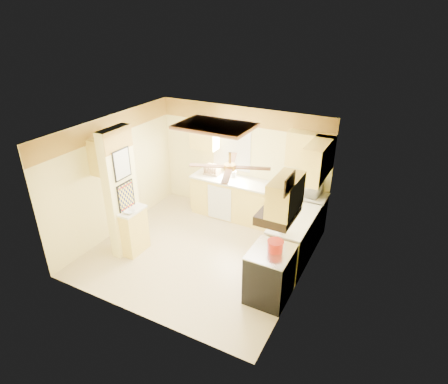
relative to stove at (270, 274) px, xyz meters
The scene contains 34 objects.
floor 1.82m from the stove, 161.77° to the left, with size 4.00×4.00×0.00m, color #CAB88C.
ceiling 2.69m from the stove, 161.77° to the left, with size 4.00×4.00×0.00m, color white.
wall_back 3.07m from the stove, 124.28° to the left, with size 4.00×4.00×0.00m, color #FFEF9B.
wall_front 2.29m from the stove, 141.04° to the right, with size 4.00×4.00×0.00m, color #FFEF9B.
wall_left 3.79m from the stove, behind, with size 3.80×3.80×0.00m, color #FFEF9B.
wall_right 1.02m from the stove, 59.02° to the left, with size 3.80×3.80×0.00m, color #FFEF9B.
wallpaper_border 3.48m from the stove, 124.50° to the left, with size 4.00×0.02×0.40m, color #FBCA4A.
partition_column 3.12m from the stove, behind, with size 0.20×0.70×2.50m, color #FFEF9B.
partition_ledge 2.80m from the stove, behind, with size 0.25×0.55×0.90m, color #FFDE6E.
ledge_top 2.84m from the stove, behind, with size 0.28×0.58×0.04m, color white.
lower_cabinets_back 2.45m from the stove, 118.55° to the left, with size 3.00×0.60×0.90m, color #FFDE6E.
lower_cabinets_right 1.15m from the stove, 88.49° to the left, with size 0.60×1.40×0.90m, color #FFDE6E.
countertop_back 2.48m from the stove, 118.66° to the left, with size 3.04×0.64×0.04m, color white.
countertop_right 1.24m from the stove, 88.99° to the left, with size 0.64×1.44×0.04m, color white.
dishwasher_panel 2.66m from the stove, 136.25° to the left, with size 0.58×0.02×0.80m, color white.
window 3.29m from the stove, 128.23° to the left, with size 0.92×0.02×1.02m.
upper_cab_back_left 3.67m from the stove, 137.92° to the left, with size 0.60×0.35×0.70m, color #FFDE6E.
upper_cab_back_right 2.67m from the stove, 93.01° to the left, with size 0.90×0.35×0.70m, color #FFDE6E.
upper_cab_right 2.28m from the stove, 85.07° to the left, with size 0.35×1.00×0.70m, color #FFDE6E.
upper_cab_left_wall 3.77m from the stove, behind, with size 0.35×0.75×0.70m, color #FFDE6E.
upper_cab_over_stove 1.50m from the stove, ahead, with size 0.35×0.76×0.52m, color #FFDE6E.
stove is the anchor object (origin of this frame).
range_hood 1.16m from the stove, ahead, with size 0.50×0.76×0.14m, color black.
poster_menu 3.22m from the stove, behind, with size 0.02×0.42×0.57m.
poster_nashville 3.00m from the stove, behind, with size 0.02×0.42×0.57m.
ceiling_light_panel 2.75m from the stove, 146.22° to the left, with size 1.35×0.95×0.06m.
ceiling_fan 1.95m from the stove, 167.38° to the right, with size 1.15×1.15×0.26m.
vent_grate 1.90m from the stove, 48.45° to the right, with size 0.02×0.40×0.25m, color black.
microwave 2.27m from the stove, 92.13° to the left, with size 0.57×0.39×0.32m, color white.
bowl 2.81m from the stove, behind, with size 0.19×0.19×0.05m, color white.
dutch_oven 0.55m from the stove, 48.24° to the left, with size 0.26×0.26×0.18m.
kettle 0.81m from the stove, 91.94° to the left, with size 0.14×0.14×0.22m.
dish_rack 3.21m from the stove, 136.37° to the left, with size 0.38×0.29×0.21m.
utensil_crock 2.92m from the stove, 128.17° to the left, with size 0.11×0.11×0.22m.
Camera 1 is at (3.27, -5.21, 4.37)m, focal length 30.00 mm.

